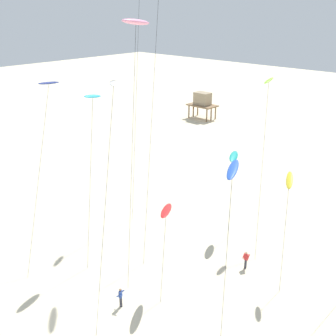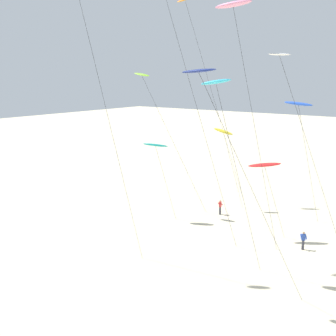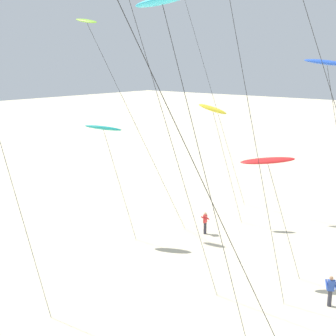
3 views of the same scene
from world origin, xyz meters
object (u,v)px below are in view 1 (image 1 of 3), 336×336
kite_red (166,211)px  kite_purple (139,6)px  kite_flyer_nearest (121,297)px  kite_flyer_middle (246,259)px  stilt_house (202,101)px  kite_blue (233,171)px  kite_cyan (93,98)px  kite_lime (268,85)px  kite_yellow (289,181)px  kite_white (113,90)px  kite_teal (234,157)px  kite_pink (136,23)px  kite_navy (48,86)px

kite_red → kite_purple: bearing=142.5°
kite_purple → kite_flyer_nearest: bearing=-49.4°
kite_flyer_middle → stilt_house: bearing=132.7°
kite_blue → kite_cyan: bearing=176.8°
kite_cyan → stilt_house: 50.95m
kite_blue → kite_flyer_nearest: 13.83m
kite_lime → kite_yellow: bearing=-46.2°
kite_cyan → kite_red: (8.72, -0.24, -7.51)m
kite_white → kite_flyer_nearest: 15.70m
kite_lime → kite_flyer_nearest: (-0.67, -18.60, -13.87)m
kite_cyan → kite_flyer_nearest: (7.93, -4.55, -13.59)m
kite_yellow → kite_blue: size_ratio=0.74×
kite_yellow → stilt_house: 52.81m
kite_cyan → kite_lime: 16.47m
kite_yellow → kite_teal: kite_yellow is taller
kite_pink → kite_navy: (-8.79, -2.54, -5.41)m
kite_cyan → stilt_house: bearing=117.3°
kite_blue → kite_teal: size_ratio=1.53×
kite_purple → stilt_house: bearing=118.2°
kite_teal → kite_pink: size_ratio=0.39×
kite_purple → kite_pink: (8.72, -8.64, -1.17)m
kite_cyan → kite_lime: bearing=58.5°
kite_yellow → kite_pink: (-10.45, -6.42, 11.74)m
kite_cyan → stilt_house: size_ratio=2.59×
kite_flyer_nearest → stilt_house: size_ratio=0.29×
kite_blue → kite_lime: size_ratio=0.82×
kite_purple → kite_yellow: 23.22m
kite_red → kite_white: bearing=-142.4°
kite_flyer_nearest → kite_flyer_middle: (4.31, 10.84, 0.00)m
kite_cyan → kite_navy: (-4.41, -1.40, 0.65)m
kite_flyer_nearest → kite_purple: bearing=130.6°
kite_navy → stilt_house: (-18.39, 45.65, -11.47)m
kite_red → kite_flyer_nearest: kite_red is taller
kite_purple → kite_white: bearing=-50.5°
kite_purple → kite_cyan: 12.91m
stilt_house → kite_pink: bearing=-57.8°
kite_yellow → kite_flyer_middle: (-2.58, -1.27, -7.90)m
kite_yellow → kite_teal: size_ratio=1.14×
kite_pink → kite_red: kite_pink is taller
kite_cyan → kite_yellow: 17.58m
kite_blue → kite_yellow: bearing=90.9°
kite_yellow → stilt_house: size_ratio=1.63×
kite_cyan → kite_white: 6.56m
kite_teal → kite_red: bearing=-81.8°
kite_yellow → kite_pink: kite_pink is taller
kite_white → stilt_house: (-28.59, 46.76, -12.65)m
kite_teal → stilt_house: kite_teal is taller
kite_teal → kite_white: bearing=-95.3°
kite_white → kite_flyer_middle: kite_white is taller
kite_pink → kite_red: bearing=-17.7°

